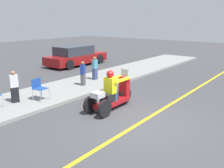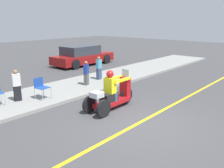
{
  "view_description": "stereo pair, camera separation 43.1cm",
  "coord_description": "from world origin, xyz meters",
  "px_view_note": "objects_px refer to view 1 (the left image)",
  "views": [
    {
      "loc": [
        -6.25,
        -3.72,
        3.14
      ],
      "look_at": [
        0.47,
        1.48,
        0.92
      ],
      "focal_mm": 40.0,
      "sensor_mm": 36.0,
      "label": 1
    },
    {
      "loc": [
        -5.98,
        -4.05,
        3.14
      ],
      "look_at": [
        0.47,
        1.48,
        0.92
      ],
      "focal_mm": 40.0,
      "sensor_mm": 36.0,
      "label": 2
    }
  ],
  "objects_px": {
    "spectator_mid_group": "(14,87)",
    "spectator_end_of_line": "(95,69)",
    "motorcycle_trike": "(112,95)",
    "parked_car_lot_left": "(76,56)",
    "spectator_by_tree": "(83,74)",
    "folding_chair_curbside": "(39,87)"
  },
  "relations": [
    {
      "from": "spectator_by_tree",
      "to": "parked_car_lot_left",
      "type": "height_order",
      "value": "parked_car_lot_left"
    },
    {
      "from": "spectator_end_of_line",
      "to": "spectator_by_tree",
      "type": "relative_size",
      "value": 1.04
    },
    {
      "from": "parked_car_lot_left",
      "to": "spectator_end_of_line",
      "type": "bearing_deg",
      "value": -123.25
    },
    {
      "from": "motorcycle_trike",
      "to": "spectator_by_tree",
      "type": "relative_size",
      "value": 2.0
    },
    {
      "from": "folding_chair_curbside",
      "to": "spectator_mid_group",
      "type": "bearing_deg",
      "value": 149.37
    },
    {
      "from": "spectator_mid_group",
      "to": "spectator_end_of_line",
      "type": "xyz_separation_m",
      "value": [
        4.55,
        0.06,
        -0.01
      ]
    },
    {
      "from": "spectator_mid_group",
      "to": "folding_chair_curbside",
      "type": "distance_m",
      "value": 0.87
    },
    {
      "from": "motorcycle_trike",
      "to": "parked_car_lot_left",
      "type": "bearing_deg",
      "value": 53.74
    },
    {
      "from": "folding_chair_curbside",
      "to": "parked_car_lot_left",
      "type": "relative_size",
      "value": 0.18
    },
    {
      "from": "spectator_end_of_line",
      "to": "spectator_mid_group",
      "type": "bearing_deg",
      "value": -179.3
    },
    {
      "from": "spectator_by_tree",
      "to": "spectator_end_of_line",
      "type": "bearing_deg",
      "value": 15.08
    },
    {
      "from": "spectator_mid_group",
      "to": "folding_chair_curbside",
      "type": "bearing_deg",
      "value": -30.63
    },
    {
      "from": "spectator_mid_group",
      "to": "motorcycle_trike",
      "type": "bearing_deg",
      "value": -58.27
    },
    {
      "from": "spectator_end_of_line",
      "to": "folding_chair_curbside",
      "type": "height_order",
      "value": "spectator_end_of_line"
    },
    {
      "from": "motorcycle_trike",
      "to": "spectator_mid_group",
      "type": "bearing_deg",
      "value": 121.73
    },
    {
      "from": "spectator_mid_group",
      "to": "folding_chair_curbside",
      "type": "relative_size",
      "value": 1.46
    },
    {
      "from": "motorcycle_trike",
      "to": "folding_chair_curbside",
      "type": "bearing_deg",
      "value": 113.7
    },
    {
      "from": "spectator_end_of_line",
      "to": "parked_car_lot_left",
      "type": "xyz_separation_m",
      "value": [
        2.78,
        4.24,
        -0.04
      ]
    },
    {
      "from": "motorcycle_trike",
      "to": "spectator_end_of_line",
      "type": "height_order",
      "value": "motorcycle_trike"
    },
    {
      "from": "motorcycle_trike",
      "to": "spectator_mid_group",
      "type": "height_order",
      "value": "motorcycle_trike"
    },
    {
      "from": "spectator_mid_group",
      "to": "parked_car_lot_left",
      "type": "relative_size",
      "value": 0.26
    },
    {
      "from": "spectator_end_of_line",
      "to": "folding_chair_curbside",
      "type": "distance_m",
      "value": 3.84
    }
  ]
}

